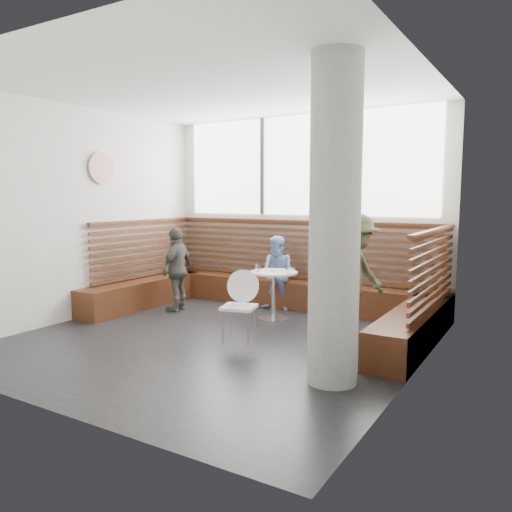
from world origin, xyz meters
The scene contains 15 objects.
room centered at (0.00, 0.00, 1.60)m, with size 5.00×5.00×3.20m.
booth centered at (0.00, 1.77, 0.41)m, with size 5.00×2.50×1.44m.
concrete_column centered at (1.85, -0.60, 1.60)m, with size 0.50×0.50×3.20m, color gray.
wall_art centered at (-2.46, 0.40, 2.30)m, with size 0.50×0.50×0.03m, color white.
cafe_table centered at (0.10, 1.36, 0.53)m, with size 0.71×0.71×0.73m.
cafe_chair centered at (0.26, 0.20, 0.53)m, with size 0.43×0.42×0.90m.
adult_man centered at (1.48, 1.04, 0.82)m, with size 1.06×0.61×1.64m, color #424A31.
child_back centered at (-0.14, 1.95, 0.61)m, with size 0.59×0.46×1.22m, color #85A4E7.
child_left centered at (-1.55, 1.09, 0.68)m, with size 0.80×0.33×1.36m, color #4E4C47.
plate_near centered at (0.01, 1.47, 0.74)m, with size 0.21×0.21×0.01m, color white.
plate_far centered at (0.15, 1.55, 0.74)m, with size 0.19×0.19×0.01m, color white.
glass_left centered at (-0.12, 1.25, 0.79)m, with size 0.07×0.07×0.12m, color white.
glass_mid centered at (0.11, 1.31, 0.79)m, with size 0.07×0.07×0.11m, color white.
glass_right centered at (0.34, 1.35, 0.79)m, with size 0.07×0.07×0.11m, color white.
menu_card centered at (0.15, 1.23, 0.74)m, with size 0.19×0.13×0.00m, color #A5C64C.
Camera 1 is at (3.68, -5.14, 1.85)m, focal length 35.00 mm.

